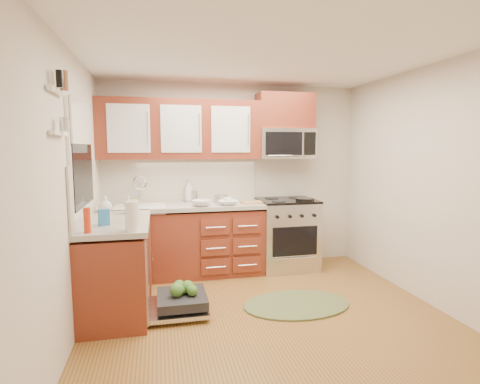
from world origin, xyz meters
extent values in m
plane|color=brown|center=(0.00, 0.00, 0.00)|extent=(3.50, 3.50, 0.00)
plane|color=white|center=(0.00, 0.00, 2.50)|extent=(3.50, 3.50, 0.00)
cube|color=beige|center=(0.00, 1.75, 1.25)|extent=(3.50, 0.04, 2.50)
cube|color=beige|center=(0.00, -1.75, 1.25)|extent=(3.50, 0.04, 2.50)
cube|color=beige|center=(-1.75, 0.00, 1.25)|extent=(0.04, 3.50, 2.50)
cube|color=beige|center=(1.75, 0.00, 1.25)|extent=(0.04, 3.50, 2.50)
cube|color=maroon|center=(-0.73, 1.45, 0.42)|extent=(2.05, 0.60, 0.85)
cube|color=maroon|center=(-1.45, 0.52, 0.42)|extent=(0.60, 1.25, 0.85)
cube|color=#A6A398|center=(-0.72, 1.44, 0.90)|extent=(2.07, 0.64, 0.05)
cube|color=#A6A398|center=(-1.44, 0.53, 0.90)|extent=(0.64, 1.27, 0.05)
cube|color=beige|center=(-0.73, 1.74, 1.21)|extent=(2.05, 0.02, 0.57)
cube|color=beige|center=(-1.74, 0.52, 1.21)|extent=(0.02, 1.25, 0.57)
cube|color=maroon|center=(0.68, 1.57, 2.13)|extent=(0.76, 0.35, 0.47)
cube|color=white|center=(-1.71, 0.50, 1.88)|extent=(0.02, 0.96, 0.40)
cube|color=white|center=(-1.72, -0.35, 2.05)|extent=(0.04, 0.40, 0.03)
cube|color=white|center=(-1.72, -0.35, 1.75)|extent=(0.04, 0.40, 0.03)
cylinder|color=black|center=(0.83, 1.18, 0.97)|extent=(0.29, 0.29, 0.05)
cylinder|color=silver|center=(-0.22, 1.49, 0.98)|extent=(0.22, 0.22, 0.11)
cube|color=#AC7F4E|center=(0.18, 1.35, 0.94)|extent=(0.32, 0.23, 0.02)
cylinder|color=silver|center=(-0.56, 1.65, 1.00)|extent=(0.12, 0.12, 0.15)
cylinder|color=white|center=(-1.25, -0.02, 1.06)|extent=(0.14, 0.14, 0.26)
cylinder|color=gold|center=(-1.25, 0.44, 1.03)|extent=(0.07, 0.07, 0.21)
cylinder|color=red|center=(-1.62, 0.00, 1.03)|extent=(0.07, 0.07, 0.22)
cube|color=brown|center=(-1.33, 0.91, 0.99)|extent=(0.14, 0.10, 0.13)
cube|color=#246CA8|center=(-1.52, 0.29, 1.00)|extent=(0.11, 0.09, 0.15)
imported|color=#999999|center=(-0.16, 1.28, 0.95)|extent=(0.27, 0.27, 0.06)
imported|color=#999999|center=(-0.50, 1.25, 0.96)|extent=(0.28, 0.28, 0.08)
imported|color=#999999|center=(-0.15, 1.39, 0.97)|extent=(0.14, 0.14, 0.09)
imported|color=#999999|center=(-0.63, 1.68, 1.08)|extent=(0.15, 0.15, 0.30)
imported|color=#999999|center=(-1.34, 0.89, 1.02)|extent=(0.09, 0.09, 0.19)
imported|color=#999999|center=(-1.61, 1.05, 1.02)|extent=(0.17, 0.17, 0.18)
camera|label=1|loc=(-1.03, -3.33, 1.65)|focal=28.00mm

